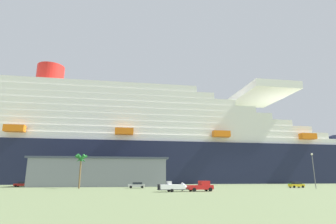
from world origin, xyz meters
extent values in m
plane|color=#66754C|center=(0.00, 30.00, 0.00)|extent=(600.00, 600.00, 0.00)
cube|color=#191E38|center=(-21.78, 67.63, 9.44)|extent=(258.87, 56.22, 18.89)
cube|color=white|center=(-21.78, 67.63, 20.47)|extent=(227.91, 50.94, 3.15)
cube|color=white|center=(-26.90, 67.24, 23.62)|extent=(219.91, 49.42, 3.15)
cube|color=white|center=(-32.02, 66.85, 26.77)|extent=(212.52, 48.10, 3.15)
cube|color=white|center=(-37.14, 66.45, 29.93)|extent=(201.73, 46.79, 3.15)
cube|color=white|center=(-42.26, 66.06, 33.08)|extent=(190.71, 45.60, 3.15)
cube|color=white|center=(-47.38, 65.67, 36.24)|extent=(184.04, 44.72, 3.15)
cube|color=white|center=(-52.51, 65.28, 39.39)|extent=(172.91, 43.39, 3.15)
cube|color=white|center=(-57.63, 64.89, 42.55)|extent=(161.22, 42.24, 3.15)
cube|color=white|center=(-62.75, 64.50, 45.70)|extent=(153.61, 41.20, 3.15)
cube|color=white|center=(55.04, 73.49, 49.28)|extent=(28.69, 42.29, 4.00)
cylinder|color=red|center=(-60.19, 64.69, 52.97)|extent=(14.21, 14.21, 11.38)
cylinder|color=silver|center=(60.16, 73.88, 53.28)|extent=(0.80, 0.80, 12.00)
cube|color=orange|center=(-65.13, 45.14, 22.67)|extent=(8.22, 3.80, 2.80)
cube|color=orange|center=(-20.32, 48.56, 22.67)|extent=(8.22, 3.80, 2.80)
cube|color=orange|center=(24.49, 51.98, 22.67)|extent=(8.22, 3.80, 2.80)
cube|color=orange|center=(69.30, 55.40, 22.67)|extent=(8.22, 3.80, 2.80)
cube|color=gray|center=(-25.96, 26.94, 4.36)|extent=(43.30, 20.76, 8.73)
cube|color=#3F4759|center=(-25.96, 26.94, 9.03)|extent=(45.03, 21.59, 0.60)
cube|color=red|center=(0.60, -11.03, 0.85)|extent=(5.91, 3.25, 0.90)
cube|color=red|center=(1.58, -10.80, 1.75)|extent=(2.39, 2.26, 0.90)
cube|color=#26333F|center=(2.23, -10.64, 1.66)|extent=(0.49, 1.66, 0.63)
cylinder|color=black|center=(2.27, -9.60, 0.40)|extent=(0.84, 0.46, 0.80)
cylinder|color=black|center=(2.73, -11.55, 0.40)|extent=(0.84, 0.46, 0.80)
cylinder|color=black|center=(-1.38, -10.48, 0.40)|extent=(0.84, 0.46, 0.80)
cylinder|color=black|center=(-0.91, -12.42, 0.40)|extent=(0.84, 0.46, 0.80)
cube|color=#595960|center=(-5.70, -12.55, 0.47)|extent=(5.99, 3.08, 0.16)
cube|color=#595960|center=(-2.41, -11.76, 0.47)|extent=(1.85, 0.55, 0.10)
cylinder|color=black|center=(-6.19, -11.64, 0.32)|extent=(0.67, 0.36, 0.64)
cylinder|color=black|center=(-5.72, -13.58, 0.32)|extent=(0.67, 0.36, 0.64)
cube|color=white|center=(-5.70, -12.55, 1.00)|extent=(5.53, 3.15, 0.90)
cone|color=white|center=(-2.78, -11.84, 1.00)|extent=(1.59, 2.02, 1.79)
cube|color=silver|center=(-6.21, -12.67, 1.80)|extent=(1.01, 1.16, 0.70)
cube|color=black|center=(-8.43, -13.20, 1.00)|extent=(0.47, 0.57, 1.10)
cylinder|color=brown|center=(-28.75, 6.86, 3.89)|extent=(0.46, 0.46, 7.77)
cone|color=#1E6628|center=(-28.35, 6.86, 7.87)|extent=(0.70, 2.91, 2.74)
cone|color=#1E6628|center=(-28.50, 7.17, 7.87)|extent=(2.92, 2.48, 2.39)
cone|color=#1E6628|center=(-28.97, 7.19, 7.87)|extent=(3.08, 2.39, 2.20)
cone|color=#1E6628|center=(-29.14, 6.93, 7.87)|extent=(1.23, 3.00, 2.74)
cone|color=#1E6628|center=(-28.92, 6.50, 7.87)|extent=(3.11, 2.00, 2.44)
cone|color=#1E6628|center=(-28.51, 6.53, 7.87)|extent=(3.01, 2.44, 2.27)
sphere|color=#1E6628|center=(-28.75, 6.86, 7.77)|extent=(1.10, 1.10, 1.10)
cylinder|color=slate|center=(34.80, 1.13, 4.45)|extent=(0.20, 0.20, 8.90)
sphere|color=#F9F2CC|center=(34.80, 1.13, 9.15)|extent=(0.56, 0.56, 0.56)
cube|color=silver|center=(-13.36, 7.66, 0.68)|extent=(4.71, 1.95, 0.70)
cube|color=#1E232D|center=(-13.13, 7.66, 1.31)|extent=(2.64, 1.75, 0.55)
cylinder|color=black|center=(-14.91, 6.69, 0.33)|extent=(0.66, 0.22, 0.66)
cylinder|color=black|center=(-14.92, 8.62, 0.33)|extent=(0.66, 0.22, 0.66)
cylinder|color=black|center=(-11.81, 6.71, 0.33)|extent=(0.66, 0.22, 0.66)
cylinder|color=black|center=(-11.82, 8.64, 0.33)|extent=(0.66, 0.22, 0.66)
cube|color=red|center=(-49.35, 20.81, 0.68)|extent=(4.43, 2.05, 0.70)
cube|color=#1E232D|center=(-49.13, 20.82, 1.31)|extent=(2.51, 1.78, 0.55)
cylinder|color=black|center=(-50.74, 19.82, 0.33)|extent=(0.67, 0.25, 0.66)
cylinder|color=black|center=(-50.83, 21.67, 0.33)|extent=(0.67, 0.25, 0.66)
cylinder|color=black|center=(-47.88, 19.95, 0.33)|extent=(0.67, 0.25, 0.66)
cylinder|color=black|center=(-47.96, 21.80, 0.33)|extent=(0.67, 0.25, 0.66)
cube|color=yellow|center=(32.49, 6.59, 0.68)|extent=(4.41, 2.22, 0.70)
cube|color=#1E232D|center=(32.70, 6.61, 1.31)|extent=(2.53, 1.84, 0.55)
cylinder|color=black|center=(31.19, 5.56, 0.33)|extent=(0.68, 0.29, 0.66)
cylinder|color=black|center=(31.00, 7.31, 0.33)|extent=(0.68, 0.29, 0.66)
cylinder|color=black|center=(33.97, 5.86, 0.33)|extent=(0.68, 0.29, 0.66)
cylinder|color=black|center=(33.78, 7.62, 0.33)|extent=(0.68, 0.29, 0.66)
cube|color=#2D723F|center=(39.50, 19.28, 0.68)|extent=(4.48, 2.52, 0.70)
cube|color=#1E232D|center=(39.29, 19.25, 1.31)|extent=(2.60, 2.06, 0.55)
cylinder|color=black|center=(40.75, 20.44, 0.33)|extent=(0.69, 0.31, 0.66)
cylinder|color=black|center=(41.03, 18.54, 0.33)|extent=(0.69, 0.31, 0.66)
cylinder|color=black|center=(37.98, 20.03, 0.33)|extent=(0.69, 0.31, 0.66)
cylinder|color=black|center=(38.26, 18.13, 0.33)|extent=(0.69, 0.31, 0.66)
camera|label=1|loc=(-11.65, -70.07, 2.93)|focal=28.79mm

